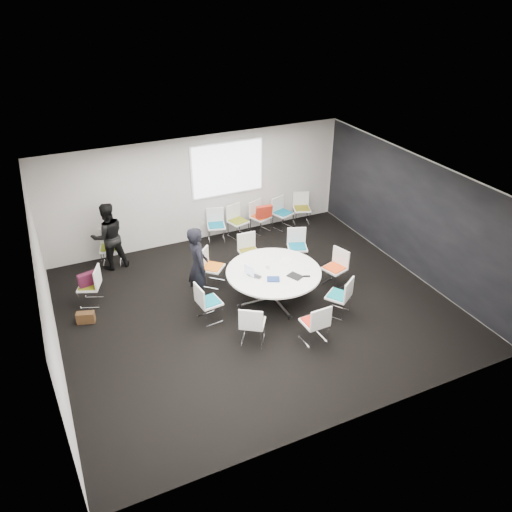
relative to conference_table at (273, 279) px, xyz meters
name	(u,v)px	position (x,y,z in m)	size (l,w,h in m)	color
room_shell	(259,249)	(-0.38, -0.08, 0.88)	(8.08, 7.08, 2.88)	black
conference_table	(273,279)	(0.00, 0.00, 0.00)	(2.04, 2.04, 0.73)	silver
projection_screen	(228,169)	(0.33, 3.38, 1.33)	(1.90, 0.03, 1.35)	white
chair_ring_a	(334,275)	(1.52, -0.07, -0.24)	(0.57, 0.57, 0.88)	silver
chair_ring_b	(297,253)	(1.23, 1.16, -0.24)	(0.59, 0.58, 0.88)	silver
chair_ring_c	(249,258)	(0.06, 1.42, -0.24)	(0.48, 0.46, 0.88)	silver
chair_ring_d	(213,274)	(-0.99, 1.13, -0.24)	(0.64, 0.64, 0.88)	silver
chair_ring_e	(209,309)	(-1.53, -0.12, -0.24)	(0.50, 0.51, 0.88)	silver
chair_ring_f	(252,330)	(-1.01, -1.13, -0.24)	(0.63, 0.63, 0.88)	silver
chair_ring_g	(314,329)	(0.09, -1.60, -0.24)	(0.48, 0.47, 0.88)	silver
chair_ring_h	(338,303)	(1.00, -1.04, -0.24)	(0.63, 0.63, 0.88)	silver
chair_back_a	(217,231)	(-0.16, 3.08, -0.24)	(0.56, 0.55, 0.88)	silver
chair_back_b	(238,227)	(0.46, 3.08, -0.24)	(0.56, 0.55, 0.88)	silver
chair_back_c	(260,223)	(1.13, 3.08, -0.24)	(0.59, 0.58, 0.88)	silver
chair_back_d	(282,219)	(1.79, 3.04, -0.24)	(0.59, 0.58, 0.88)	silver
chair_back_e	(301,214)	(2.42, 3.08, -0.24)	(0.58, 0.57, 0.88)	silver
chair_spare_left	(91,293)	(-3.64, 1.51, -0.24)	(0.59, 0.59, 0.88)	silver
chair_person_back	(111,254)	(-2.95, 3.04, -0.24)	(0.55, 0.54, 0.88)	silver
person_main	(198,266)	(-1.48, 0.61, 0.38)	(0.65, 0.43, 1.79)	black
person_back	(108,236)	(-2.95, 2.88, 0.32)	(0.82, 0.64, 1.68)	black
laptop	(256,275)	(-0.42, 0.01, 0.22)	(0.30, 0.19, 0.02)	#333338
laptop_lid	(249,270)	(-0.55, 0.06, 0.34)	(0.30, 0.02, 0.22)	silver
notebook_black	(295,276)	(0.31, -0.39, 0.22)	(0.22, 0.30, 0.02)	black
tablet_folio	(273,279)	(-0.16, -0.31, 0.22)	(0.26, 0.20, 0.03)	navy
papers_right	(285,260)	(0.44, 0.29, 0.21)	(0.30, 0.21, 0.00)	white
papers_front	(306,267)	(0.70, -0.16, 0.21)	(0.30, 0.21, 0.00)	silver
cup	(268,267)	(-0.07, 0.15, 0.26)	(0.08, 0.08, 0.09)	white
phone	(307,276)	(0.54, -0.49, 0.22)	(0.14, 0.07, 0.01)	black
maroon_bag	(88,279)	(-3.66, 1.51, 0.10)	(0.40, 0.14, 0.28)	#451226
brown_bag	(86,318)	(-3.88, 0.86, -0.40)	(0.36, 0.16, 0.24)	#442B15
red_jacket	(264,212)	(1.13, 2.86, 0.18)	(0.44, 0.10, 0.35)	#B12715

